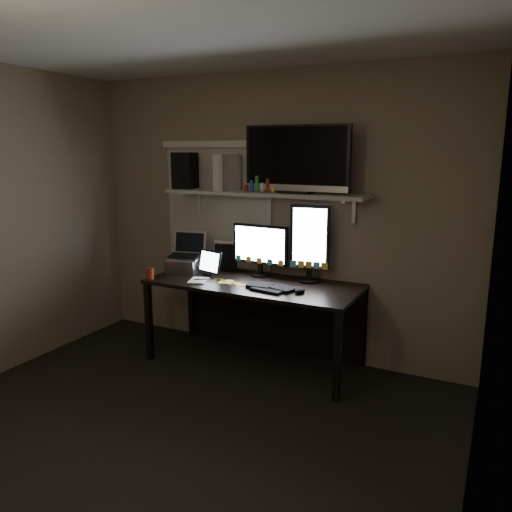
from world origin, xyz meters
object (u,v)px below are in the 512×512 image
Objects in this scene: monitor_portrait at (310,243)px; monitor_landscape at (260,250)px; laptop at (184,253)px; cup at (150,273)px; tv at (297,159)px; speaker at (185,171)px; keyboard at (272,287)px; tablet at (210,263)px; mouse at (300,290)px; desk at (259,298)px; game_console at (227,172)px.

monitor_landscape is at bearing 173.29° from monitor_portrait.
monitor_portrait is 1.87× the size of laptop.
monitor_portrait reaches higher than cup.
speaker is at bearing -178.31° from tv.
tablet reaches higher than keyboard.
mouse is 1.23m from laptop.
monitor_portrait is at bearing 21.03° from tv.
cup reaches higher than mouse.
desk is 18.51× the size of cup.
monitor_portrait is at bearing 14.45° from desk.
monitor_landscape is 1.64× the size of speaker.
tv reaches higher than tablet.
speaker reaches higher than desk.
tv is 1.11m from speaker.
tablet is (-0.39, -0.20, -0.12)m from monitor_landscape.
monitor_portrait is 1.62× the size of keyboard.
keyboard is at bearing -177.65° from mouse.
cup is at bearing -143.83° from monitor_landscape.
tv is (1.03, 0.15, 0.84)m from laptop.
tablet reaches higher than mouse.
laptop is at bearing -140.77° from game_console.
tablet is 0.85× the size of game_console.
tablet is at bearing 38.08° from cup.
desk is at bearing 141.98° from keyboard.
desk is 6.76× the size of tablet.
monitor_landscape is (-0.04, 0.10, 0.41)m from desk.
monitor_portrait reaches higher than desk.
tablet is (-0.85, -0.20, -0.22)m from monitor_portrait.
laptop is (-1.21, 0.16, 0.16)m from mouse.
monitor_landscape is 0.86m from tv.
speaker reaches higher than cup.
monitor_portrait reaches higher than laptop.
game_console is at bearing 168.41° from desk.
laptop is at bearing -166.92° from tablet.
monitor_landscape is 1.02m from speaker.
mouse is 0.12× the size of tv.
game_console is at bearing -171.24° from monitor_landscape.
mouse is 0.34× the size of speaker.
tv reaches higher than cup.
cup is at bearing -164.63° from monitor_portrait.
cup is 1.00m from speaker.
mouse is at bearing -58.72° from tv.
tablet is 2.74× the size of cup.
monitor_landscape is 0.74m from game_console.
desk is 0.82m from laptop.
monitor_portrait is (0.42, 0.11, 0.51)m from desk.
monitor_landscape is 0.66m from mouse.
laptop is at bearing -169.44° from tv.
game_console is at bearing 44.83° from cup.
cup is (-0.85, -0.42, 0.23)m from desk.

